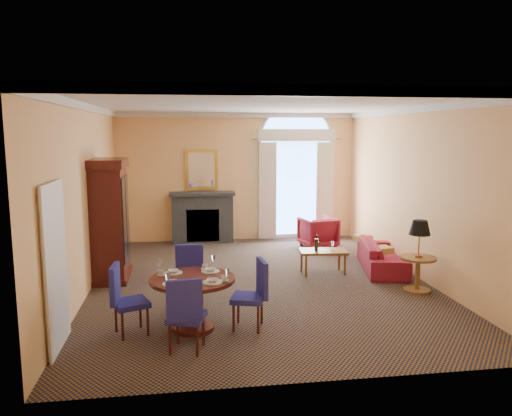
{
  "coord_description": "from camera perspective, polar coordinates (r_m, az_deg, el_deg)",
  "views": [
    {
      "loc": [
        -1.36,
        -8.74,
        2.72
      ],
      "look_at": [
        0.0,
        0.5,
        1.3
      ],
      "focal_mm": 35.0,
      "sensor_mm": 36.0,
      "label": 1
    }
  ],
  "objects": [
    {
      "name": "armchair",
      "position": [
        11.99,
        7.1,
        -2.76
      ],
      "size": [
        0.91,
        0.93,
        0.72
      ],
      "primitive_type": "imported",
      "rotation": [
        0.0,
        0.0,
        3.33
      ],
      "color": "maroon",
      "rests_on": "ground"
    },
    {
      "name": "ground",
      "position": [
        9.25,
        0.45,
        -8.45
      ],
      "size": [
        7.5,
        7.5,
        0.0
      ],
      "primitive_type": "plane",
      "color": "black",
      "rests_on": "ground"
    },
    {
      "name": "sofa",
      "position": [
        10.32,
        14.22,
        -5.32
      ],
      "size": [
        1.13,
        2.02,
        0.56
      ],
      "primitive_type": "imported",
      "rotation": [
        0.0,
        0.0,
        1.36
      ],
      "color": "maroon",
      "rests_on": "ground"
    },
    {
      "name": "dining_table",
      "position": [
        7.03,
        -7.27,
        -9.39
      ],
      "size": [
        1.18,
        1.18,
        0.94
      ],
      "color": "#38100C",
      "rests_on": "ground"
    },
    {
      "name": "armoire",
      "position": [
        9.61,
        -16.39,
        -1.52
      ],
      "size": [
        0.64,
        1.14,
        2.24
      ],
      "color": "#38100C",
      "rests_on": "ground"
    },
    {
      "name": "dining_chair_west",
      "position": [
        7.03,
        -14.92,
        -9.59
      ],
      "size": [
        0.56,
        0.56,
        0.98
      ],
      "rotation": [
        0.0,
        0.0,
        -1.2
      ],
      "color": "navy",
      "rests_on": "ground"
    },
    {
      "name": "dining_chair_south",
      "position": [
        6.31,
        -8.05,
        -11.52
      ],
      "size": [
        0.54,
        0.54,
        0.98
      ],
      "rotation": [
        0.0,
        0.0,
        -0.27
      ],
      "color": "navy",
      "rests_on": "ground"
    },
    {
      "name": "room_envelope",
      "position": [
        9.5,
        -0.3,
        7.38
      ],
      "size": [
        6.04,
        7.52,
        3.45
      ],
      "color": "#FFC279",
      "rests_on": "ground"
    },
    {
      "name": "dining_chair_north",
      "position": [
        7.91,
        -7.57,
        -7.3
      ],
      "size": [
        0.47,
        0.47,
        0.98
      ],
      "rotation": [
        0.0,
        0.0,
        3.06
      ],
      "color": "navy",
      "rests_on": "ground"
    },
    {
      "name": "side_table",
      "position": [
        8.97,
        18.12,
        -4.3
      ],
      "size": [
        0.61,
        0.61,
        1.22
      ],
      "color": "brown",
      "rests_on": "ground"
    },
    {
      "name": "dining_chair_east",
      "position": [
        7.02,
        -0.15,
        -9.31
      ],
      "size": [
        0.54,
        0.54,
        0.98
      ],
      "rotation": [
        0.0,
        0.0,
        1.27
      ],
      "color": "navy",
      "rests_on": "ground"
    },
    {
      "name": "coffee_table",
      "position": [
        9.77,
        7.67,
        -5.0
      ],
      "size": [
        0.96,
        0.6,
        0.78
      ],
      "rotation": [
        0.0,
        0.0,
        -0.11
      ],
      "color": "brown",
      "rests_on": "ground"
    }
  ]
}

